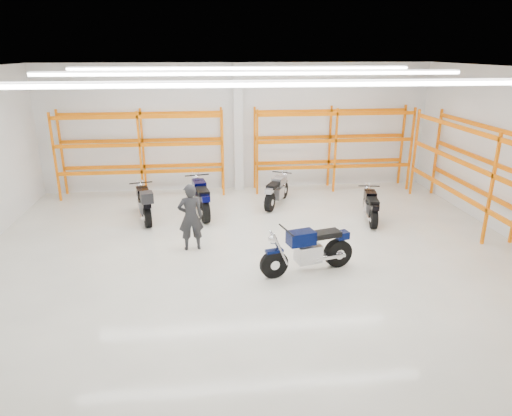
{
  "coord_description": "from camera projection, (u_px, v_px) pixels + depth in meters",
  "views": [
    {
      "loc": [
        -1.16,
        -10.47,
        4.92
      ],
      "look_at": [
        0.05,
        0.5,
        1.07
      ],
      "focal_mm": 32.0,
      "sensor_mm": 36.0,
      "label": 1
    }
  ],
  "objects": [
    {
      "name": "ground",
      "position": [
        256.0,
        254.0,
        11.57
      ],
      "size": [
        14.0,
        14.0,
        0.0
      ],
      "primitive_type": "plane",
      "color": "beige",
      "rests_on": "ground"
    },
    {
      "name": "room_shell",
      "position": [
        256.0,
        124.0,
        10.51
      ],
      "size": [
        14.02,
        12.02,
        4.51
      ],
      "color": "silver",
      "rests_on": "ground"
    },
    {
      "name": "motorcycle_main",
      "position": [
        311.0,
        250.0,
        10.54
      ],
      "size": [
        2.28,
        0.9,
        1.14
      ],
      "color": "black",
      "rests_on": "ground"
    },
    {
      "name": "motorcycle_back_a",
      "position": [
        145.0,
        204.0,
        13.65
      ],
      "size": [
        0.89,
        2.18,
        1.13
      ],
      "color": "black",
      "rests_on": "ground"
    },
    {
      "name": "motorcycle_back_b",
      "position": [
        201.0,
        199.0,
        14.17
      ],
      "size": [
        0.78,
        2.31,
        1.14
      ],
      "color": "black",
      "rests_on": "ground"
    },
    {
      "name": "motorcycle_back_c",
      "position": [
        276.0,
        192.0,
        15.05
      ],
      "size": [
        1.09,
        1.89,
        1.01
      ],
      "color": "black",
      "rests_on": "ground"
    },
    {
      "name": "motorcycle_back_d",
      "position": [
        371.0,
        207.0,
        13.68
      ],
      "size": [
        0.73,
        1.94,
        0.96
      ],
      "color": "black",
      "rests_on": "ground"
    },
    {
      "name": "standing_man",
      "position": [
        191.0,
        217.0,
        11.61
      ],
      "size": [
        0.69,
        0.5,
        1.76
      ],
      "primitive_type": "imported",
      "rotation": [
        0.0,
        0.0,
        3.28
      ],
      "color": "black",
      "rests_on": "ground"
    },
    {
      "name": "structural_column",
      "position": [
        238.0,
        128.0,
        16.29
      ],
      "size": [
        0.32,
        0.32,
        4.5
      ],
      "primitive_type": "cube",
      "color": "white",
      "rests_on": "ground"
    },
    {
      "name": "pallet_racking_back_left",
      "position": [
        141.0,
        145.0,
        15.77
      ],
      "size": [
        5.67,
        0.87,
        3.0
      ],
      "color": "#FF7400",
      "rests_on": "ground"
    },
    {
      "name": "pallet_racking_back_right",
      "position": [
        333.0,
        141.0,
        16.48
      ],
      "size": [
        5.67,
        0.87,
        3.0
      ],
      "color": "#FF7400",
      "rests_on": "ground"
    },
    {
      "name": "pallet_racking_side",
      "position": [
        508.0,
        178.0,
        11.64
      ],
      "size": [
        0.87,
        9.07,
        3.0
      ],
      "color": "#FF7400",
      "rests_on": "ground"
    }
  ]
}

